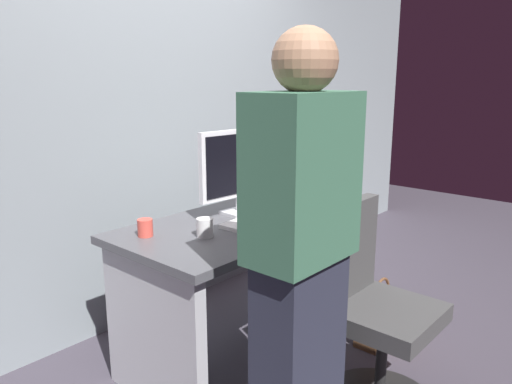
{
  "coord_description": "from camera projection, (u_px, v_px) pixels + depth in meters",
  "views": [
    {
      "loc": [
        -1.84,
        -1.66,
        1.48
      ],
      "look_at": [
        0.0,
        -0.05,
        0.9
      ],
      "focal_mm": 34.58,
      "sensor_mm": 36.0,
      "label": 1
    }
  ],
  "objects": [
    {
      "name": "desk",
      "position": [
        249.0,
        261.0,
        2.63
      ],
      "size": [
        1.4,
        0.73,
        0.75
      ],
      "color": "#4C4C51",
      "rests_on": "ground"
    },
    {
      "name": "wall_back",
      "position": [
        146.0,
        73.0,
        2.93
      ],
      "size": [
        6.4,
        0.1,
        3.0
      ],
      "primitive_type": "cube",
      "color": "gray",
      "rests_on": "ground"
    },
    {
      "name": "office_chair",
      "position": [
        372.0,
        317.0,
        2.2
      ],
      "size": [
        0.52,
        0.52,
        0.94
      ],
      "color": "black",
      "rests_on": "ground"
    },
    {
      "name": "keyboard",
      "position": [
        256.0,
        219.0,
        2.53
      ],
      "size": [
        0.44,
        0.16,
        0.02
      ],
      "primitive_type": "cube",
      "rotation": [
        0.0,
        0.0,
        0.06
      ],
      "color": "white",
      "rests_on": "desk"
    },
    {
      "name": "cup_near_keyboard",
      "position": [
        205.0,
        228.0,
        2.27
      ],
      "size": [
        0.08,
        0.08,
        0.09
      ],
      "primitive_type": "cylinder",
      "color": "silver",
      "rests_on": "desk"
    },
    {
      "name": "handbag",
      "position": [
        380.0,
        318.0,
        2.81
      ],
      "size": [
        0.34,
        0.14,
        0.38
      ],
      "color": "brown",
      "rests_on": "ground"
    },
    {
      "name": "ground_plane",
      "position": [
        249.0,
        348.0,
        2.75
      ],
      "size": [
        9.0,
        9.0,
        0.0
      ],
      "primitive_type": "plane",
      "color": "#3D3842"
    },
    {
      "name": "person_at_desk",
      "position": [
        301.0,
        260.0,
        1.75
      ],
      "size": [
        0.4,
        0.24,
        1.64
      ],
      "color": "#262838",
      "rests_on": "ground"
    },
    {
      "name": "monitor",
      "position": [
        241.0,
        166.0,
        2.62
      ],
      "size": [
        0.54,
        0.15,
        0.46
      ],
      "color": "silver",
      "rests_on": "desk"
    },
    {
      "name": "cup_by_monitor",
      "position": [
        145.0,
        228.0,
        2.28
      ],
      "size": [
        0.07,
        0.07,
        0.08
      ],
      "primitive_type": "cylinder",
      "color": "#D84C3F",
      "rests_on": "desk"
    },
    {
      "name": "cell_phone",
      "position": [
        319.0,
        205.0,
        2.83
      ],
      "size": [
        0.11,
        0.16,
        0.01
      ],
      "primitive_type": "cube",
      "rotation": [
        0.0,
        0.0,
        -0.28
      ],
      "color": "black",
      "rests_on": "desk"
    },
    {
      "name": "book_stack",
      "position": [
        283.0,
        193.0,
        2.96
      ],
      "size": [
        0.24,
        0.2,
        0.09
      ],
      "color": "gold",
      "rests_on": "desk"
    },
    {
      "name": "mouse",
      "position": [
        292.0,
        206.0,
        2.76
      ],
      "size": [
        0.06,
        0.1,
        0.03
      ],
      "primitive_type": "ellipsoid",
      "color": "white",
      "rests_on": "desk"
    }
  ]
}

